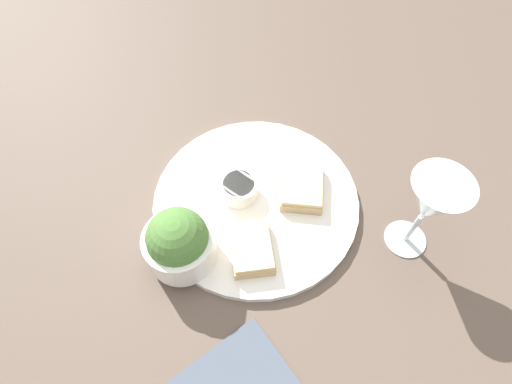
# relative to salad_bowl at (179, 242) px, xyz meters

# --- Properties ---
(ground_plane) EXTENTS (4.00, 4.00, 0.00)m
(ground_plane) POSITION_rel_salad_bowl_xyz_m (-0.03, 0.15, -0.06)
(ground_plane) COLOR brown
(dinner_plate) EXTENTS (0.34, 0.34, 0.01)m
(dinner_plate) POSITION_rel_salad_bowl_xyz_m (-0.03, 0.15, -0.05)
(dinner_plate) COLOR white
(dinner_plate) RESTS_ON ground_plane
(salad_bowl) EXTENTS (0.10, 0.10, 0.10)m
(salad_bowl) POSITION_rel_salad_bowl_xyz_m (0.00, 0.00, 0.00)
(salad_bowl) COLOR white
(salad_bowl) RESTS_ON dinner_plate
(sauce_ramekin) EXTENTS (0.06, 0.06, 0.03)m
(sauce_ramekin) POSITION_rel_salad_bowl_xyz_m (-0.05, 0.13, -0.03)
(sauce_ramekin) COLOR white
(sauce_ramekin) RESTS_ON dinner_plate
(cheese_toast_near) EXTENTS (0.11, 0.11, 0.03)m
(cheese_toast_near) POSITION_rel_salad_bowl_xyz_m (-0.01, 0.22, -0.03)
(cheese_toast_near) COLOR tan
(cheese_toast_near) RESTS_ON dinner_plate
(cheese_toast_far) EXTENTS (0.10, 0.09, 0.03)m
(cheese_toast_far) POSITION_rel_salad_bowl_xyz_m (0.05, 0.09, -0.03)
(cheese_toast_far) COLOR tan
(cheese_toast_far) RESTS_ON dinner_plate
(wine_glass) EXTENTS (0.08, 0.08, 0.16)m
(wine_glass) POSITION_rel_salad_bowl_xyz_m (0.14, 0.32, 0.06)
(wine_glass) COLOR silver
(wine_glass) RESTS_ON ground_plane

